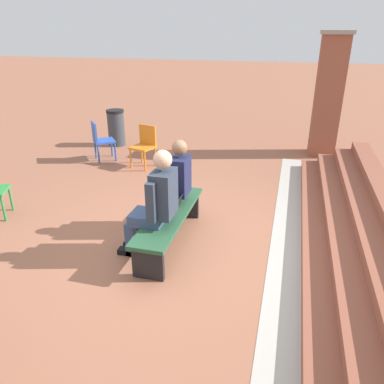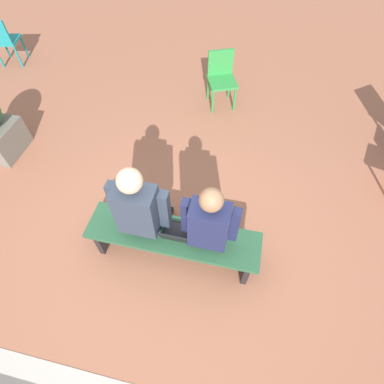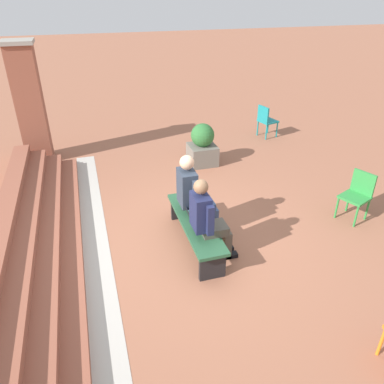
# 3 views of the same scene
# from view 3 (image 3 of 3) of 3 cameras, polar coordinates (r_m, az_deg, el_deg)

# --- Properties ---
(ground_plane) EXTENTS (60.00, 60.00, 0.00)m
(ground_plane) POSITION_cam_3_polar(r_m,az_deg,el_deg) (5.99, -0.82, -7.64)
(ground_plane) COLOR #9E6047
(concrete_strip) EXTENTS (7.98, 0.40, 0.01)m
(concrete_strip) POSITION_cam_3_polar(r_m,az_deg,el_deg) (5.78, -14.16, -10.27)
(concrete_strip) COLOR #B7B2A8
(concrete_strip) RESTS_ON ground
(brick_steps) EXTENTS (7.18, 1.20, 0.60)m
(brick_steps) POSITION_cam_3_polar(r_m,az_deg,el_deg) (5.74, -24.00, -9.72)
(brick_steps) COLOR #93513D
(brick_steps) RESTS_ON ground
(brick_pillar_right_of_steps) EXTENTS (0.64, 0.64, 2.61)m
(brick_pillar_right_of_steps) POSITION_cam_3_polar(r_m,az_deg,el_deg) (9.09, -23.48, 12.31)
(brick_pillar_right_of_steps) COLOR #93513D
(brick_pillar_right_of_steps) RESTS_ON ground
(bench) EXTENTS (1.80, 0.44, 0.45)m
(bench) POSITION_cam_3_polar(r_m,az_deg,el_deg) (5.74, 0.51, -5.14)
(bench) COLOR #285638
(bench) RESTS_ON ground
(person_student) EXTENTS (0.53, 0.67, 1.33)m
(person_student) POSITION_cam_3_polar(r_m,az_deg,el_deg) (5.27, 2.39, -3.97)
(person_student) COLOR #4C473D
(person_student) RESTS_ON ground
(person_adult) EXTENTS (0.57, 0.72, 1.40)m
(person_adult) POSITION_cam_3_polar(r_m,az_deg,el_deg) (5.81, 0.30, -0.26)
(person_adult) COLOR #384C75
(person_adult) RESTS_ON ground
(laptop) EXTENTS (0.32, 0.29, 0.21)m
(laptop) POSITION_cam_3_polar(r_m,az_deg,el_deg) (5.61, 0.56, -4.23)
(laptop) COLOR black
(laptop) RESTS_ON bench
(plastic_chair_by_pillar) EXTENTS (0.55, 0.55, 0.84)m
(plastic_chair_by_pillar) POSITION_cam_3_polar(r_m,az_deg,el_deg) (6.95, 23.95, -0.13)
(plastic_chair_by_pillar) COLOR #2D893D
(plastic_chair_by_pillar) RESTS_ON ground
(plastic_chair_foreground) EXTENTS (0.51, 0.51, 0.84)m
(plastic_chair_foreground) POSITION_cam_3_polar(r_m,az_deg,el_deg) (10.19, 11.20, 10.82)
(plastic_chair_foreground) COLOR teal
(plastic_chair_foreground) RESTS_ON ground
(planter) EXTENTS (0.60, 0.60, 0.94)m
(planter) POSITION_cam_3_polar(r_m,az_deg,el_deg) (8.41, 1.60, 7.09)
(planter) COLOR #6B665B
(planter) RESTS_ON ground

